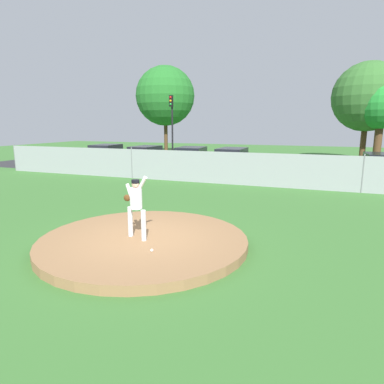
{
  "coord_description": "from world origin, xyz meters",
  "views": [
    {
      "loc": [
        4.3,
        -7.65,
        3.24
      ],
      "look_at": [
        0.56,
        2.21,
        1.1
      ],
      "focal_mm": 31.48,
      "sensor_mm": 36.0,
      "label": 1
    }
  ],
  "objects_px": {
    "parked_car_charcoal": "(380,168)",
    "traffic_light_near": "(172,118)",
    "pitcher_youth": "(136,202)",
    "parked_car_white": "(106,156)",
    "baseball": "(152,250)",
    "parked_car_burgundy": "(145,157)",
    "parked_car_silver": "(232,161)",
    "parked_car_teal": "(191,160)"
  },
  "relations": [
    {
      "from": "baseball",
      "to": "parked_car_white",
      "type": "distance_m",
      "value": 19.11
    },
    {
      "from": "parked_car_burgundy",
      "to": "parked_car_white",
      "type": "height_order",
      "value": "parked_car_white"
    },
    {
      "from": "parked_car_burgundy",
      "to": "traffic_light_near",
      "type": "relative_size",
      "value": 0.85
    },
    {
      "from": "baseball",
      "to": "parked_car_white",
      "type": "xyz_separation_m",
      "value": [
        -11.73,
        15.07,
        0.53
      ]
    },
    {
      "from": "baseball",
      "to": "traffic_light_near",
      "type": "relative_size",
      "value": 0.01
    },
    {
      "from": "pitcher_youth",
      "to": "parked_car_white",
      "type": "bearing_deg",
      "value": 127.25
    },
    {
      "from": "parked_car_burgundy",
      "to": "parked_car_teal",
      "type": "height_order",
      "value": "parked_car_teal"
    },
    {
      "from": "parked_car_teal",
      "to": "traffic_light_near",
      "type": "xyz_separation_m",
      "value": [
        -3.29,
        4.08,
        2.95
      ]
    },
    {
      "from": "parked_car_white",
      "to": "traffic_light_near",
      "type": "bearing_deg",
      "value": 49.59
    },
    {
      "from": "baseball",
      "to": "parked_car_burgundy",
      "type": "distance_m",
      "value": 17.87
    },
    {
      "from": "parked_car_silver",
      "to": "parked_car_burgundy",
      "type": "relative_size",
      "value": 0.97
    },
    {
      "from": "parked_car_teal",
      "to": "traffic_light_near",
      "type": "relative_size",
      "value": 0.8
    },
    {
      "from": "pitcher_youth",
      "to": "parked_car_silver",
      "type": "distance_m",
      "value": 14.18
    },
    {
      "from": "parked_car_charcoal",
      "to": "traffic_light_near",
      "type": "relative_size",
      "value": 0.84
    },
    {
      "from": "parked_car_silver",
      "to": "parked_car_burgundy",
      "type": "height_order",
      "value": "parked_car_silver"
    },
    {
      "from": "parked_car_charcoal",
      "to": "traffic_light_near",
      "type": "bearing_deg",
      "value": 164.2
    },
    {
      "from": "baseball",
      "to": "parked_car_charcoal",
      "type": "xyz_separation_m",
      "value": [
        6.93,
        15.09,
        0.49
      ]
    },
    {
      "from": "pitcher_youth",
      "to": "baseball",
      "type": "xyz_separation_m",
      "value": [
        0.83,
        -0.74,
        -0.95
      ]
    },
    {
      "from": "baseball",
      "to": "parked_car_charcoal",
      "type": "distance_m",
      "value": 16.61
    },
    {
      "from": "pitcher_youth",
      "to": "parked_car_white",
      "type": "relative_size",
      "value": 0.39
    },
    {
      "from": "parked_car_teal",
      "to": "parked_car_charcoal",
      "type": "bearing_deg",
      "value": -0.82
    },
    {
      "from": "parked_car_silver",
      "to": "parked_car_teal",
      "type": "relative_size",
      "value": 1.03
    },
    {
      "from": "baseball",
      "to": "traffic_light_near",
      "type": "xyz_separation_m",
      "value": [
        -8.1,
        19.34,
        3.47
      ]
    },
    {
      "from": "parked_car_teal",
      "to": "parked_car_burgundy",
      "type": "bearing_deg",
      "value": 174.35
    },
    {
      "from": "parked_car_charcoal",
      "to": "traffic_light_near",
      "type": "height_order",
      "value": "traffic_light_near"
    },
    {
      "from": "parked_car_white",
      "to": "traffic_light_near",
      "type": "height_order",
      "value": "traffic_light_near"
    },
    {
      "from": "parked_car_burgundy",
      "to": "traffic_light_near",
      "type": "distance_m",
      "value": 4.77
    },
    {
      "from": "pitcher_youth",
      "to": "parked_car_teal",
      "type": "xyz_separation_m",
      "value": [
        -3.98,
        14.51,
        -0.43
      ]
    },
    {
      "from": "parked_car_silver",
      "to": "traffic_light_near",
      "type": "distance_m",
      "value": 8.25
    },
    {
      "from": "parked_car_silver",
      "to": "parked_car_white",
      "type": "xyz_separation_m",
      "value": [
        -9.93,
        0.19,
        -0.0
      ]
    },
    {
      "from": "parked_car_silver",
      "to": "parked_car_teal",
      "type": "xyz_separation_m",
      "value": [
        -3.01,
        0.37,
        -0.02
      ]
    },
    {
      "from": "baseball",
      "to": "parked_car_teal",
      "type": "distance_m",
      "value": 16.0
    },
    {
      "from": "parked_car_charcoal",
      "to": "parked_car_white",
      "type": "distance_m",
      "value": 18.66
    },
    {
      "from": "pitcher_youth",
      "to": "parked_car_white",
      "type": "xyz_separation_m",
      "value": [
        -10.9,
        14.33,
        -0.41
      ]
    },
    {
      "from": "pitcher_youth",
      "to": "parked_car_burgundy",
      "type": "xyz_separation_m",
      "value": [
        -7.81,
        14.89,
        -0.44
      ]
    },
    {
      "from": "baseball",
      "to": "traffic_light_near",
      "type": "distance_m",
      "value": 21.25
    },
    {
      "from": "parked_car_charcoal",
      "to": "parked_car_burgundy",
      "type": "xyz_separation_m",
      "value": [
        -15.57,
        0.55,
        0.01
      ]
    },
    {
      "from": "pitcher_youth",
      "to": "baseball",
      "type": "height_order",
      "value": "pitcher_youth"
    },
    {
      "from": "parked_car_silver",
      "to": "parked_car_teal",
      "type": "height_order",
      "value": "parked_car_silver"
    },
    {
      "from": "parked_car_charcoal",
      "to": "parked_car_silver",
      "type": "relative_size",
      "value": 1.02
    },
    {
      "from": "parked_car_silver",
      "to": "parked_car_charcoal",
      "type": "bearing_deg",
      "value": 1.34
    },
    {
      "from": "baseball",
      "to": "traffic_light_near",
      "type": "bearing_deg",
      "value": 112.72
    }
  ]
}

